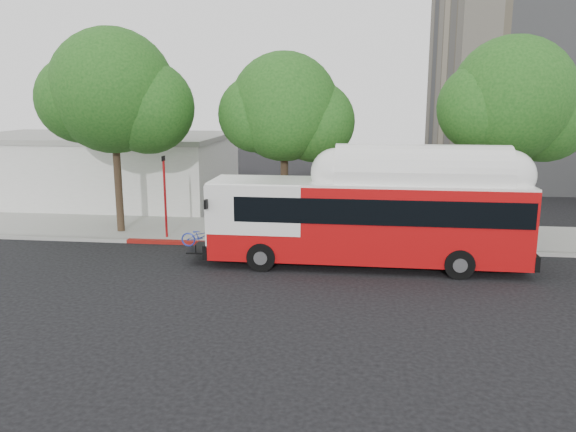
# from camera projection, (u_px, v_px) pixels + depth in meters

# --- Properties ---
(ground) EXTENTS (120.00, 120.00, 0.00)m
(ground) POSITION_uv_depth(u_px,v_px,m) (290.00, 275.00, 21.07)
(ground) COLOR black
(ground) RESTS_ON ground
(sidewalk) EXTENTS (60.00, 5.00, 0.15)m
(sidewalk) POSITION_uv_depth(u_px,v_px,m) (306.00, 233.00, 27.37)
(sidewalk) COLOR gray
(sidewalk) RESTS_ON ground
(curb_strip) EXTENTS (60.00, 0.30, 0.15)m
(curb_strip) POSITION_uv_depth(u_px,v_px,m) (301.00, 246.00, 24.84)
(curb_strip) COLOR gray
(curb_strip) RESTS_ON ground
(red_curb_segment) EXTENTS (10.00, 0.32, 0.16)m
(red_curb_segment) POSITION_uv_depth(u_px,v_px,m) (234.00, 244.00, 25.20)
(red_curb_segment) COLOR maroon
(red_curb_segment) RESTS_ON ground
(street_tree_left) EXTENTS (6.67, 5.80, 9.74)m
(street_tree_left) POSITION_uv_depth(u_px,v_px,m) (123.00, 96.00, 26.13)
(street_tree_left) COLOR #2D2116
(street_tree_left) RESTS_ON ground
(street_tree_mid) EXTENTS (5.75, 5.00, 8.62)m
(street_tree_mid) POSITION_uv_depth(u_px,v_px,m) (293.00, 111.00, 25.81)
(street_tree_mid) COLOR #2D2116
(street_tree_mid) RESTS_ON ground
(street_tree_right) EXTENTS (6.21, 5.40, 9.18)m
(street_tree_right) POSITION_uv_depth(u_px,v_px,m) (522.00, 104.00, 24.35)
(street_tree_right) COLOR #2D2116
(street_tree_right) RESTS_ON ground
(low_commercial_bldg) EXTENTS (16.20, 10.20, 4.25)m
(low_commercial_bldg) POSITION_uv_depth(u_px,v_px,m) (99.00, 168.00, 35.89)
(low_commercial_bldg) COLOR silver
(low_commercial_bldg) RESTS_ON ground
(transit_bus) EXTENTS (13.08, 2.89, 3.86)m
(transit_bus) POSITION_uv_depth(u_px,v_px,m) (368.00, 221.00, 21.86)
(transit_bus) COLOR #B40C0E
(transit_bus) RESTS_ON ground
(signal_pole) EXTENTS (0.11, 0.37, 3.94)m
(signal_pole) POSITION_uv_depth(u_px,v_px,m) (165.00, 198.00, 25.83)
(signal_pole) COLOR #A21114
(signal_pole) RESTS_ON ground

